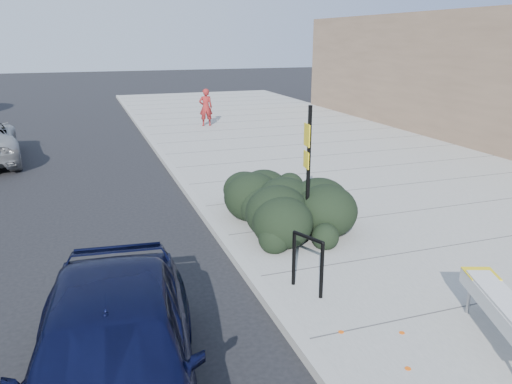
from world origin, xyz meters
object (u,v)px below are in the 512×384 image
bench (506,311)px  sign_post (308,165)px  pedestrian (206,107)px  bike_rack (308,258)px  sedan_navy (112,356)px

bench → sign_post: bearing=122.0°
bench → pedestrian: bearing=108.7°
sign_post → pedestrian: 14.13m
pedestrian → bike_rack: bearing=85.9°
sign_post → sedan_navy: size_ratio=0.57×
bench → pedestrian: pedestrian is taller
bike_rack → sedan_navy: 3.60m
sign_post → pedestrian: sign_post is taller
bike_rack → sedan_navy: size_ratio=0.20×
sedan_navy → pedestrian: pedestrian is taller
bike_rack → pedestrian: pedestrian is taller
sedan_navy → pedestrian: 18.68m
bike_rack → sign_post: bearing=43.0°
bike_rack → sedan_navy: sedan_navy is taller
bench → pedestrian: 18.38m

